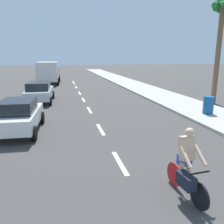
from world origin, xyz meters
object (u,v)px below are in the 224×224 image
Objects in this scene: cyclist at (186,167)px; parked_car_silver at (39,91)px; palm_tree_mid at (222,18)px; trash_bin_near at (208,105)px; delivery_truck at (48,72)px; parked_car_white at (20,115)px.

cyclist is 0.41× the size of parked_car_silver.
trash_bin_near is at bearing -130.25° from palm_tree_mid.
delivery_truck is at bearing 91.55° from parked_car_silver.
cyclist is 1.75× the size of trash_bin_near.
trash_bin_near is at bearing 7.51° from parked_car_white.
delivery_truck is at bearing 117.39° from trash_bin_near.
palm_tree_mid is at bearing -133.71° from cyclist.
parked_car_white is 10.48m from trash_bin_near.
delivery_truck is 20.81m from palm_tree_mid.
parked_car_silver is at bearing 146.55° from trash_bin_near.
trash_bin_near is (-2.70, -3.19, -5.39)m from palm_tree_mid.
cyclist is at bearing -49.28° from parked_car_white.
palm_tree_mid is 7.59× the size of trash_bin_near.
trash_bin_near is at bearing -30.83° from parked_car_silver.
parked_car_white is 0.62× the size of delivery_truck.
cyclist is at bearing -128.46° from trash_bin_near.
parked_car_silver is at bearing 164.75° from palm_tree_mid.
palm_tree_mid is (12.84, -3.50, 5.21)m from parked_car_silver.
palm_tree_mid is (13.15, 3.95, 5.22)m from parked_car_white.
delivery_truck reaches higher than cyclist.
palm_tree_mid reaches higher than cyclist.
palm_tree_mid is 6.83m from trash_bin_near.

